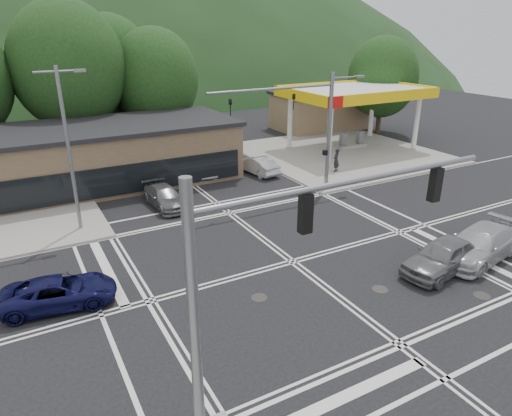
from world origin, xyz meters
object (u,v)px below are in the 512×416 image
car_queue_b (198,167)px  car_northbound (165,197)px  car_blue_west (59,292)px  pedestrian (336,160)px  car_silver_east (480,244)px  car_queue_a (257,165)px  car_grey_center (443,256)px

car_queue_b → car_northbound: bearing=50.5°
car_blue_west → car_queue_b: size_ratio=1.01×
car_northbound → car_queue_b: bearing=46.4°
car_northbound → pedestrian: (14.01, 0.36, 0.43)m
car_blue_west → car_silver_east: size_ratio=0.82×
car_queue_a → car_northbound: car_queue_a is taller
pedestrian → car_silver_east: bearing=51.6°
car_silver_east → pedestrian: bearing=160.2°
car_silver_east → car_queue_b: (-7.13, 19.28, -0.04)m
car_queue_b → pedestrian: (9.74, -4.55, 0.31)m
car_silver_east → pedestrian: size_ratio=3.01×
car_grey_center → pedestrian: bearing=151.8°
car_queue_a → pedestrian: (5.39, -2.95, 0.39)m
car_silver_east → car_queue_b: size_ratio=1.24×
car_northbound → pedestrian: pedestrian is taller
car_blue_west → car_queue_a: size_ratio=1.10×
car_queue_a → car_queue_b: car_queue_b is taller
car_queue_a → car_queue_b: (-4.35, 1.60, 0.08)m
car_grey_center → car_queue_b: size_ratio=1.05×
car_queue_b → car_queue_a: bearing=161.3°
car_queue_a → car_northbound: size_ratio=0.93×
car_northbound → car_silver_east: bearing=-54.1°
car_queue_b → pedestrian: 10.76m
car_blue_west → car_silver_east: bearing=-97.6°
car_grey_center → car_silver_east: size_ratio=0.85×
car_queue_b → pedestrian: size_ratio=2.42×
car_grey_center → car_northbound: car_grey_center is taller
car_queue_a → pedestrian: size_ratio=2.24×
car_silver_east → car_grey_center: bearing=-100.0°
car_blue_west → car_northbound: (7.38, 8.71, 0.02)m
car_queue_b → car_silver_east: bearing=111.9°
car_silver_east → car_northbound: car_silver_east is taller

